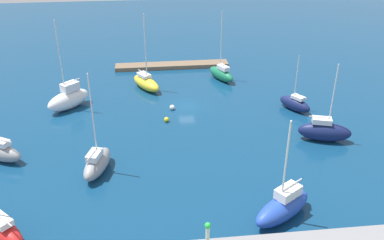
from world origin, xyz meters
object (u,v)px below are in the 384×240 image
at_px(sailboat_gray_lone_north, 97,163).
at_px(mooring_buoy_yellow, 167,119).
at_px(sailboat_green_inner_mooring, 221,73).
at_px(sailboat_yellow_lone_south, 146,82).
at_px(sailboat_blue_east_end, 283,207).
at_px(sailboat_navy_along_channel, 295,104).
at_px(sailboat_white_far_south, 69,99).
at_px(sailboat_navy_outer_mooring, 324,131).
at_px(mooring_buoy_white, 172,107).
at_px(sailboat_red_center_basin, 0,229).
at_px(harbor_beacon, 208,237).
at_px(pier_dock, 172,65).

distance_m(sailboat_gray_lone_north, mooring_buoy_yellow, 15.33).
relative_size(sailboat_green_inner_mooring, sailboat_yellow_lone_south, 0.95).
relative_size(sailboat_green_inner_mooring, sailboat_blue_east_end, 1.07).
bearing_deg(sailboat_navy_along_channel, sailboat_white_far_south, 49.07).
bearing_deg(sailboat_yellow_lone_south, sailboat_gray_lone_north, -45.03).
bearing_deg(sailboat_navy_outer_mooring, mooring_buoy_white, 166.20).
distance_m(sailboat_white_far_south, sailboat_red_center_basin, 29.48).
height_order(sailboat_blue_east_end, mooring_buoy_white, sailboat_blue_east_end).
distance_m(sailboat_white_far_south, sailboat_blue_east_end, 39.17).
bearing_deg(mooring_buoy_white, sailboat_blue_east_end, 109.94).
bearing_deg(sailboat_green_inner_mooring, sailboat_blue_east_end, 153.32).
bearing_deg(sailboat_white_far_south, mooring_buoy_yellow, 112.95).
bearing_deg(sailboat_green_inner_mooring, sailboat_red_center_basin, 116.81).
bearing_deg(sailboat_navy_along_channel, harbor_beacon, 115.38).
xyz_separation_m(sailboat_green_inner_mooring, sailboat_red_center_basin, (28.62, 38.34, 0.13)).
height_order(sailboat_navy_outer_mooring, mooring_buoy_white, sailboat_navy_outer_mooring).
height_order(pier_dock, mooring_buoy_yellow, pier_dock).
bearing_deg(sailboat_navy_along_channel, mooring_buoy_yellow, 61.31).
height_order(sailboat_green_inner_mooring, sailboat_white_far_south, sailboat_white_far_south).
height_order(harbor_beacon, sailboat_navy_along_channel, sailboat_navy_along_channel).
height_order(sailboat_yellow_lone_south, mooring_buoy_white, sailboat_yellow_lone_south).
bearing_deg(sailboat_blue_east_end, mooring_buoy_yellow, -98.29).
distance_m(pier_dock, mooring_buoy_yellow, 22.90).
xyz_separation_m(sailboat_yellow_lone_south, mooring_buoy_yellow, (-2.82, 12.72, -0.83)).
relative_size(sailboat_red_center_basin, sailboat_yellow_lone_south, 1.04).
height_order(sailboat_blue_east_end, mooring_buoy_yellow, sailboat_blue_east_end).
bearing_deg(sailboat_red_center_basin, sailboat_navy_along_channel, -102.51).
xyz_separation_m(sailboat_green_inner_mooring, mooring_buoy_white, (9.90, 11.37, -0.83)).
bearing_deg(sailboat_gray_lone_north, sailboat_blue_east_end, -101.02).
bearing_deg(sailboat_blue_east_end, sailboat_gray_lone_north, -61.67).
bearing_deg(sailboat_red_center_basin, sailboat_white_far_south, -50.24).
bearing_deg(harbor_beacon, pier_dock, -90.46).
xyz_separation_m(pier_dock, sailboat_gray_lone_north, (11.60, 35.01, 0.97)).
relative_size(sailboat_yellow_lone_south, sailboat_navy_along_channel, 1.49).
distance_m(sailboat_blue_east_end, mooring_buoy_white, 28.60).
xyz_separation_m(sailboat_gray_lone_north, mooring_buoy_yellow, (-9.17, -12.24, -0.97)).
relative_size(sailboat_white_far_south, sailboat_red_center_basin, 1.04).
height_order(sailboat_red_center_basin, sailboat_navy_along_channel, sailboat_red_center_basin).
distance_m(sailboat_green_inner_mooring, mooring_buoy_white, 15.10).
xyz_separation_m(pier_dock, sailboat_navy_outer_mooring, (-18.92, 30.69, 1.09)).
xyz_separation_m(sailboat_yellow_lone_south, sailboat_navy_along_channel, (-23.25, 11.03, -0.07)).
bearing_deg(mooring_buoy_white, pier_dock, -93.96).
relative_size(sailboat_navy_outer_mooring, sailboat_red_center_basin, 0.82).
distance_m(sailboat_gray_lone_north, sailboat_navy_along_channel, 32.71).
xyz_separation_m(sailboat_red_center_basin, sailboat_navy_along_channel, (-38.02, -24.68, -0.23)).
relative_size(sailboat_gray_lone_north, sailboat_yellow_lone_south, 0.97).
bearing_deg(sailboat_navy_outer_mooring, sailboat_gray_lone_north, -155.27).
xyz_separation_m(sailboat_navy_along_channel, mooring_buoy_white, (19.30, -2.29, -0.73)).
bearing_deg(sailboat_yellow_lone_south, pier_dock, 121.70).
height_order(sailboat_blue_east_end, sailboat_navy_along_channel, sailboat_blue_east_end).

